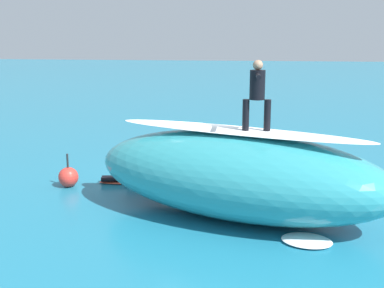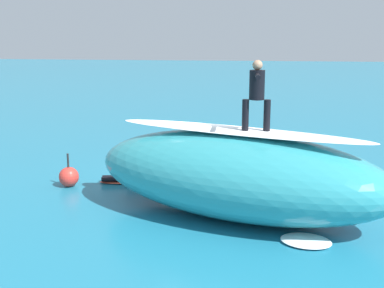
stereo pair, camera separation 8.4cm
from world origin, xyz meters
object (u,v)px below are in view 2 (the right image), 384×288
surfboard_riding (256,133)px  buoy_marker (69,177)px  surfer_paddling (138,176)px  surfboard_paddling (143,181)px  surfer_riding (257,90)px

surfboard_riding → buoy_marker: bearing=-21.5°
surfboard_riding → surfer_paddling: surfboard_riding is taller
surfboard_paddling → surfer_paddling: size_ratio=1.36×
surfboard_riding → surfboard_paddling: 4.39m
surfboard_riding → surfboard_paddling: size_ratio=0.84×
surfer_paddling → buoy_marker: buoy_marker is taller
surfer_riding → surfboard_paddling: surfer_riding is taller
surfer_riding → surfboard_paddling: size_ratio=0.65×
surfer_paddling → surfer_riding: bearing=-45.8°
surfboard_paddling → surfer_paddling: bearing=180.0°
surfboard_riding → surfboard_paddling: (3.10, -2.43, -1.95)m
surfboard_riding → surfer_riding: surfer_riding is taller
surfer_paddling → buoy_marker: 1.87m
surfer_riding → surfer_paddling: bearing=-38.1°
surfer_riding → buoy_marker: bearing=-21.5°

